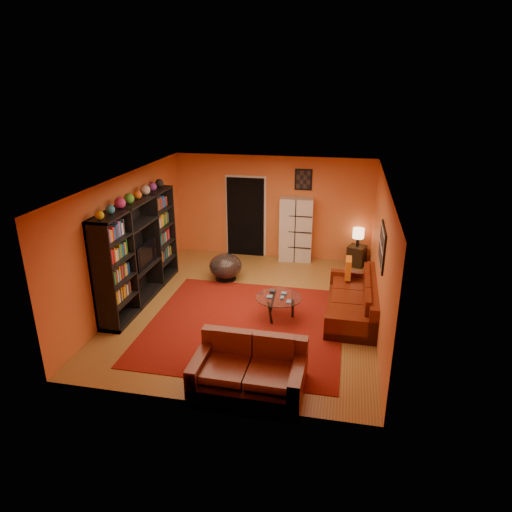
% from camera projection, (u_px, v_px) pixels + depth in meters
% --- Properties ---
extents(floor, '(6.00, 6.00, 0.00)m').
position_uv_depth(floor, '(248.00, 307.00, 9.26)').
color(floor, brown).
rests_on(floor, ground).
extents(ceiling, '(6.00, 6.00, 0.00)m').
position_uv_depth(ceiling, '(247.00, 180.00, 8.33)').
color(ceiling, white).
rests_on(ceiling, wall_back).
extents(wall_back, '(6.00, 0.00, 6.00)m').
position_uv_depth(wall_back, '(273.00, 208.00, 11.54)').
color(wall_back, '#CD622D').
rests_on(wall_back, floor).
extents(wall_front, '(6.00, 0.00, 6.00)m').
position_uv_depth(wall_front, '(199.00, 323.00, 6.05)').
color(wall_front, '#CD622D').
rests_on(wall_front, floor).
extents(wall_left, '(0.00, 6.00, 6.00)m').
position_uv_depth(wall_left, '(127.00, 239.00, 9.25)').
color(wall_left, '#CD622D').
rests_on(wall_left, floor).
extents(wall_right, '(0.00, 6.00, 6.00)m').
position_uv_depth(wall_right, '(381.00, 256.00, 8.34)').
color(wall_right, '#CD622D').
rests_on(wall_right, floor).
extents(rug, '(3.60, 3.60, 0.01)m').
position_uv_depth(rug, '(245.00, 324.00, 8.60)').
color(rug, '#5D100A').
rests_on(rug, floor).
extents(doorway, '(0.95, 0.10, 2.04)m').
position_uv_depth(doorway, '(246.00, 217.00, 11.73)').
color(doorway, black).
rests_on(doorway, floor).
extents(wall_art_right, '(0.03, 1.00, 0.70)m').
position_uv_depth(wall_art_right, '(382.00, 246.00, 7.96)').
color(wall_art_right, black).
rests_on(wall_art_right, wall_right).
extents(wall_art_back, '(0.42, 0.03, 0.52)m').
position_uv_depth(wall_art_back, '(303.00, 180.00, 11.11)').
color(wall_art_back, black).
rests_on(wall_art_back, wall_back).
extents(entertainment_unit, '(0.45, 3.00, 2.10)m').
position_uv_depth(entertainment_unit, '(139.00, 251.00, 9.30)').
color(entertainment_unit, black).
rests_on(entertainment_unit, floor).
extents(tv, '(0.87, 0.11, 0.50)m').
position_uv_depth(tv, '(142.00, 254.00, 9.36)').
color(tv, black).
rests_on(tv, entertainment_unit).
extents(sofa, '(0.95, 2.29, 0.85)m').
position_uv_depth(sofa, '(356.00, 301.00, 8.90)').
color(sofa, '#4D160A').
rests_on(sofa, rug).
extents(loveseat, '(1.68, 1.03, 0.85)m').
position_uv_depth(loveseat, '(250.00, 367.00, 6.85)').
color(loveseat, '#4D160A').
rests_on(loveseat, rug).
extents(throw_pillow, '(0.12, 0.42, 0.42)m').
position_uv_depth(throw_pillow, '(348.00, 268.00, 9.56)').
color(throw_pillow, orange).
rests_on(throw_pillow, sofa).
extents(coffee_table, '(0.88, 0.88, 0.44)m').
position_uv_depth(coffee_table, '(279.00, 299.00, 8.71)').
color(coffee_table, silver).
rests_on(coffee_table, floor).
extents(storage_cabinet, '(0.83, 0.41, 1.62)m').
position_uv_depth(storage_cabinet, '(296.00, 230.00, 11.42)').
color(storage_cabinet, beige).
rests_on(storage_cabinet, floor).
extents(bowl_chair, '(0.75, 0.75, 0.61)m').
position_uv_depth(bowl_chair, '(225.00, 266.00, 10.45)').
color(bowl_chair, black).
rests_on(bowl_chair, floor).
extents(side_table, '(0.51, 0.51, 0.50)m').
position_uv_depth(side_table, '(357.00, 256.00, 11.29)').
color(side_table, black).
rests_on(side_table, floor).
extents(table_lamp, '(0.27, 0.27, 0.46)m').
position_uv_depth(table_lamp, '(358.00, 234.00, 11.09)').
color(table_lamp, black).
rests_on(table_lamp, side_table).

